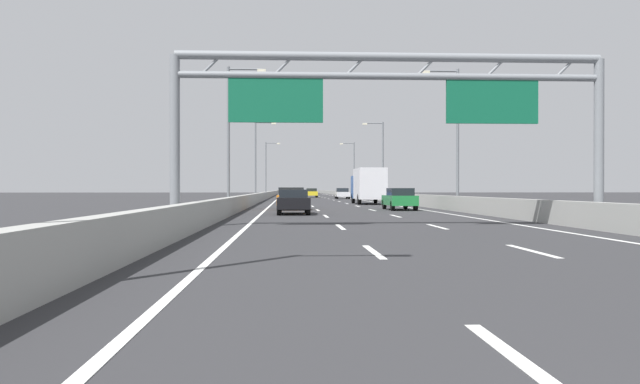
% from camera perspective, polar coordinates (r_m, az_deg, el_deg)
% --- Properties ---
extents(ground_plane, '(260.00, 260.00, 0.00)m').
position_cam_1_polar(ground_plane, '(101.42, -0.77, -0.49)').
color(ground_plane, '#2D2D30').
extents(lane_dash_left_0, '(0.16, 3.00, 0.01)m').
position_cam_1_polar(lane_dash_left_0, '(5.39, 18.42, -14.88)').
color(lane_dash_left_0, white).
rests_on(lane_dash_left_0, ground_plane).
extents(lane_dash_left_1, '(0.16, 3.00, 0.01)m').
position_cam_1_polar(lane_dash_left_1, '(14.05, 4.91, -5.46)').
color(lane_dash_left_1, white).
rests_on(lane_dash_left_1, ground_plane).
extents(lane_dash_left_2, '(0.16, 3.00, 0.01)m').
position_cam_1_polar(lane_dash_left_2, '(22.97, 1.87, -3.21)').
color(lane_dash_left_2, white).
rests_on(lane_dash_left_2, ground_plane).
extents(lane_dash_left_3, '(0.16, 3.00, 0.01)m').
position_cam_1_polar(lane_dash_left_3, '(31.94, 0.54, -2.22)').
color(lane_dash_left_3, white).
rests_on(lane_dash_left_3, ground_plane).
extents(lane_dash_left_4, '(0.16, 3.00, 0.01)m').
position_cam_1_polar(lane_dash_left_4, '(40.92, -0.21, -1.67)').
color(lane_dash_left_4, white).
rests_on(lane_dash_left_4, ground_plane).
extents(lane_dash_left_5, '(0.16, 3.00, 0.01)m').
position_cam_1_polar(lane_dash_left_5, '(49.90, -0.68, -1.31)').
color(lane_dash_left_5, white).
rests_on(lane_dash_left_5, ground_plane).
extents(lane_dash_left_6, '(0.16, 3.00, 0.01)m').
position_cam_1_polar(lane_dash_left_6, '(58.90, -1.02, -1.06)').
color(lane_dash_left_6, white).
rests_on(lane_dash_left_6, ground_plane).
extents(lane_dash_left_7, '(0.16, 3.00, 0.01)m').
position_cam_1_polar(lane_dash_left_7, '(67.89, -1.26, -0.88)').
color(lane_dash_left_7, white).
rests_on(lane_dash_left_7, ground_plane).
extents(lane_dash_left_8, '(0.16, 3.00, 0.01)m').
position_cam_1_polar(lane_dash_left_8, '(76.88, -1.45, -0.74)').
color(lane_dash_left_8, white).
rests_on(lane_dash_left_8, ground_plane).
extents(lane_dash_left_9, '(0.16, 3.00, 0.01)m').
position_cam_1_polar(lane_dash_left_9, '(85.88, -1.59, -0.63)').
color(lane_dash_left_9, white).
rests_on(lane_dash_left_9, ground_plane).
extents(lane_dash_left_10, '(0.16, 3.00, 0.01)m').
position_cam_1_polar(lane_dash_left_10, '(94.88, -1.71, -0.54)').
color(lane_dash_left_10, white).
rests_on(lane_dash_left_10, ground_plane).
extents(lane_dash_left_11, '(0.16, 3.00, 0.01)m').
position_cam_1_polar(lane_dash_left_11, '(103.87, -1.81, -0.47)').
color(lane_dash_left_11, white).
rests_on(lane_dash_left_11, ground_plane).
extents(lane_dash_left_12, '(0.16, 3.00, 0.01)m').
position_cam_1_polar(lane_dash_left_12, '(112.87, -1.90, -0.41)').
color(lane_dash_left_12, white).
rests_on(lane_dash_left_12, ground_plane).
extents(lane_dash_left_13, '(0.16, 3.00, 0.01)m').
position_cam_1_polar(lane_dash_left_13, '(121.87, -1.97, -0.35)').
color(lane_dash_left_13, white).
rests_on(lane_dash_left_13, ground_plane).
extents(lane_dash_left_14, '(0.16, 3.00, 0.01)m').
position_cam_1_polar(lane_dash_left_14, '(130.87, -2.03, -0.31)').
color(lane_dash_left_14, white).
rests_on(lane_dash_left_14, ground_plane).
extents(lane_dash_left_15, '(0.16, 3.00, 0.01)m').
position_cam_1_polar(lane_dash_left_15, '(139.87, -2.08, -0.27)').
color(lane_dash_left_15, white).
rests_on(lane_dash_left_15, ground_plane).
extents(lane_dash_left_16, '(0.16, 3.00, 0.01)m').
position_cam_1_polar(lane_dash_left_16, '(148.87, -2.13, -0.23)').
color(lane_dash_left_16, white).
rests_on(lane_dash_left_16, ground_plane).
extents(lane_dash_left_17, '(0.16, 3.00, 0.01)m').
position_cam_1_polar(lane_dash_left_17, '(157.87, -2.17, -0.20)').
color(lane_dash_left_17, white).
rests_on(lane_dash_left_17, ground_plane).
extents(lane_dash_right_1, '(0.16, 3.00, 0.01)m').
position_cam_1_polar(lane_dash_right_1, '(14.96, 18.76, -5.12)').
color(lane_dash_right_1, white).
rests_on(lane_dash_right_1, ground_plane).
extents(lane_dash_right_2, '(0.16, 3.00, 0.01)m').
position_cam_1_polar(lane_dash_right_2, '(23.54, 10.65, -3.13)').
color(lane_dash_right_2, white).
rests_on(lane_dash_right_2, ground_plane).
extents(lane_dash_right_3, '(0.16, 3.00, 0.01)m').
position_cam_1_polar(lane_dash_right_3, '(32.35, 6.92, -2.19)').
color(lane_dash_right_3, white).
rests_on(lane_dash_right_3, ground_plane).
extents(lane_dash_right_4, '(0.16, 3.00, 0.01)m').
position_cam_1_polar(lane_dash_right_4, '(41.24, 4.80, -1.65)').
color(lane_dash_right_4, white).
rests_on(lane_dash_right_4, ground_plane).
extents(lane_dash_right_5, '(0.16, 3.00, 0.01)m').
position_cam_1_polar(lane_dash_right_5, '(50.17, 3.43, -1.30)').
color(lane_dash_right_5, white).
rests_on(lane_dash_right_5, ground_plane).
extents(lane_dash_right_6, '(0.16, 3.00, 0.01)m').
position_cam_1_polar(lane_dash_right_6, '(59.12, 2.47, -1.06)').
color(lane_dash_right_6, white).
rests_on(lane_dash_right_6, ground_plane).
extents(lane_dash_right_7, '(0.16, 3.00, 0.01)m').
position_cam_1_polar(lane_dash_right_7, '(68.08, 1.77, -0.88)').
color(lane_dash_right_7, white).
rests_on(lane_dash_right_7, ground_plane).
extents(lane_dash_right_8, '(0.16, 3.00, 0.01)m').
position_cam_1_polar(lane_dash_right_8, '(77.06, 1.23, -0.74)').
color(lane_dash_right_8, white).
rests_on(lane_dash_right_8, ground_plane).
extents(lane_dash_right_9, '(0.16, 3.00, 0.01)m').
position_cam_1_polar(lane_dash_right_9, '(86.03, 0.80, -0.63)').
color(lane_dash_right_9, white).
rests_on(lane_dash_right_9, ground_plane).
extents(lane_dash_right_10, '(0.16, 3.00, 0.01)m').
position_cam_1_polar(lane_dash_right_10, '(95.02, 0.46, -0.54)').
color(lane_dash_right_10, white).
rests_on(lane_dash_right_10, ground_plane).
extents(lane_dash_right_11, '(0.16, 3.00, 0.01)m').
position_cam_1_polar(lane_dash_right_11, '(104.00, 0.17, -0.47)').
color(lane_dash_right_11, white).
rests_on(lane_dash_right_11, ground_plane).
extents(lane_dash_right_12, '(0.16, 3.00, 0.01)m').
position_cam_1_polar(lane_dash_right_12, '(112.99, -0.07, -0.41)').
color(lane_dash_right_12, white).
rests_on(lane_dash_right_12, ground_plane).
extents(lane_dash_right_13, '(0.16, 3.00, 0.01)m').
position_cam_1_polar(lane_dash_right_13, '(121.98, -0.28, -0.35)').
color(lane_dash_right_13, white).
rests_on(lane_dash_right_13, ground_plane).
extents(lane_dash_right_14, '(0.16, 3.00, 0.01)m').
position_cam_1_polar(lane_dash_right_14, '(130.97, -0.45, -0.31)').
color(lane_dash_right_14, white).
rests_on(lane_dash_right_14, ground_plane).
extents(lane_dash_right_15, '(0.16, 3.00, 0.01)m').
position_cam_1_polar(lane_dash_right_15, '(139.96, -0.61, -0.27)').
color(lane_dash_right_15, white).
rests_on(lane_dash_right_15, ground_plane).
extents(lane_dash_right_16, '(0.16, 3.00, 0.01)m').
position_cam_1_polar(lane_dash_right_16, '(148.96, -0.74, -0.23)').
color(lane_dash_right_16, white).
rests_on(lane_dash_right_16, ground_plane).
extents(lane_dash_right_17, '(0.16, 3.00, 0.01)m').
position_cam_1_polar(lane_dash_right_17, '(157.95, -0.86, -0.20)').
color(lane_dash_right_17, white).
rests_on(lane_dash_right_17, ground_plane).
extents(edge_line_left, '(0.16, 176.00, 0.01)m').
position_cam_1_polar(edge_line_left, '(89.37, -3.86, -0.60)').
color(edge_line_left, white).
rests_on(edge_line_left, ground_plane).
extents(edge_line_right, '(0.16, 176.00, 0.01)m').
position_cam_1_polar(edge_line_right, '(89.81, 2.86, -0.59)').
color(edge_line_right, white).
rests_on(edge_line_right, ground_plane).
extents(barrier_left, '(0.45, 220.00, 0.95)m').
position_cam_1_polar(barrier_left, '(111.40, -4.51, -0.18)').
color(barrier_left, '#9E9E99').
rests_on(barrier_left, ground_plane).
extents(barrier_right, '(0.45, 220.00, 0.95)m').
position_cam_1_polar(barrier_right, '(111.85, 2.58, -0.17)').
color(barrier_right, '#9E9E99').
rests_on(barrier_right, ground_plane).
extents(sign_gantry, '(15.88, 0.36, 6.36)m').
position_cam_1_polar(sign_gantry, '(23.06, 6.34, 8.75)').
color(sign_gantry, gray).
rests_on(sign_gantry, ground_plane).
extents(streetlamp_left_mid, '(2.58, 0.28, 9.50)m').
position_cam_1_polar(streetlamp_left_mid, '(41.99, -8.04, 5.75)').
color(streetlamp_left_mid, slate).
rests_on(streetlamp_left_mid, ground_plane).
extents(streetlamp_right_mid, '(2.58, 0.28, 9.50)m').
position_cam_1_polar(streetlamp_right_mid, '(43.28, 12.15, 5.58)').
color(streetlamp_right_mid, slate).
rests_on(streetlamp_right_mid, ground_plane).
extents(streetlamp_left_far, '(2.58, 0.28, 9.50)m').
position_cam_1_polar(streetlamp_left_far, '(75.40, -5.73, 3.33)').
color(streetlamp_left_far, slate).
rests_on(streetlamp_left_far, ground_plane).
extents(streetlamp_right_far, '(2.58, 0.28, 9.50)m').
position_cam_1_polar(streetlamp_right_far, '(76.13, 5.58, 3.30)').
color(streetlamp_right_far, slate).
rests_on(streetlamp_right_far, ground_plane).
extents(streetlamp_left_distant, '(2.58, 0.28, 9.50)m').
position_cam_1_polar(streetlamp_left_distant, '(108.92, -4.85, 2.40)').
color(streetlamp_left_distant, slate).
rests_on(streetlamp_left_distant, ground_plane).
extents(streetlamp_right_distant, '(2.58, 0.28, 9.50)m').
position_cam_1_polar(streetlamp_right_distant, '(109.42, 3.00, 2.39)').
color(streetlamp_right_distant, slate).
rests_on(streetlamp_right_distant, ground_plane).
extents(orange_car, '(1.88, 4.21, 1.50)m').
position_cam_1_polar(orange_car, '(42.04, -2.66, -0.59)').
color(orange_car, orange).
rests_on(orange_car, ground_plane).
extents(yellow_car, '(1.86, 4.39, 1.47)m').
position_cam_1_polar(yellow_car, '(100.30, -0.79, -0.07)').
color(yellow_car, yellow).
rests_on(yellow_car, ground_plane).
extents(green_car, '(1.70, 4.56, 1.45)m').
position_cam_1_polar(green_car, '(41.87, 7.27, -0.60)').
color(green_car, '#1E7A38').
rests_on(green_car, ground_plane).
extents(black_car, '(1.78, 4.28, 1.36)m').
position_cam_1_polar(black_car, '(34.68, -2.44, -0.86)').
color(black_car, black).
rests_on(black_car, ground_plane).
extents(white_car, '(1.82, 4.39, 1.49)m').
position_cam_1_polar(white_car, '(86.64, 2.04, -0.13)').
color(white_car, silver).
rests_on(white_car, ground_plane).
extents(silver_car, '(1.84, 4.48, 1.38)m').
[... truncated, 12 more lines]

